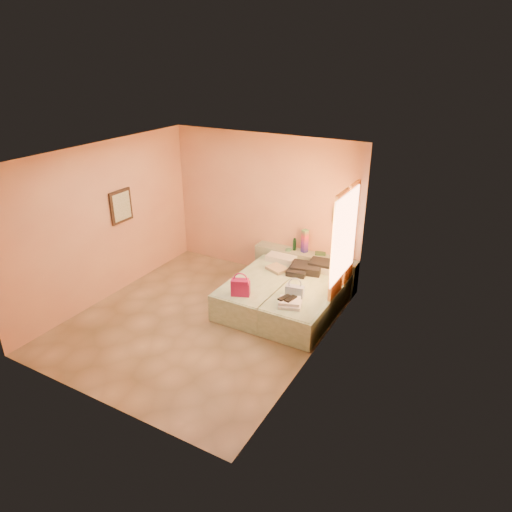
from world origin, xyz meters
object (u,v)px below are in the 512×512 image
(flower_vase, at_px, (345,256))
(towel_stack, at_px, (290,303))
(bed_left, at_px, (262,290))
(blue_handbag, at_px, (295,291))
(headboard_ledge, at_px, (305,268))
(bed_right, at_px, (308,302))
(water_bottle, at_px, (294,244))
(magenta_handbag, at_px, (241,287))
(green_book, at_px, (320,254))

(flower_vase, distance_m, towel_stack, 1.70)
(bed_left, distance_m, blue_handbag, 0.93)
(headboard_ledge, height_order, towel_stack, headboard_ledge)
(bed_right, height_order, water_bottle, water_bottle)
(flower_vase, bearing_deg, headboard_ledge, 176.14)
(flower_vase, distance_m, blue_handbag, 1.41)
(bed_left, distance_m, water_bottle, 1.20)
(headboard_ledge, bearing_deg, water_bottle, 175.61)
(headboard_ledge, distance_m, blue_handbag, 1.49)
(bed_right, distance_m, towel_stack, 0.72)
(water_bottle, xyz_separation_m, towel_stack, (0.73, -1.72, -0.22))
(bed_left, relative_size, magenta_handbag, 6.57)
(blue_handbag, bearing_deg, water_bottle, 105.53)
(water_bottle, height_order, blue_handbag, water_bottle)
(water_bottle, bearing_deg, bed_right, -54.25)
(water_bottle, xyz_separation_m, blue_handbag, (0.66, -1.42, -0.17))
(bed_right, bearing_deg, flower_vase, 74.99)
(bed_right, distance_m, water_bottle, 1.42)
(water_bottle, bearing_deg, headboard_ledge, -4.39)
(flower_vase, height_order, blue_handbag, flower_vase)
(flower_vase, relative_size, blue_handbag, 0.93)
(water_bottle, relative_size, blue_handbag, 0.79)
(bed_right, xyz_separation_m, water_bottle, (-0.77, 1.07, 0.52))
(headboard_ledge, height_order, bed_left, headboard_ledge)
(green_book, distance_m, towel_stack, 1.80)
(bed_left, relative_size, green_book, 9.96)
(bed_right, xyz_separation_m, blue_handbag, (-0.11, -0.35, 0.35))
(water_bottle, relative_size, magenta_handbag, 0.78)
(headboard_ledge, relative_size, bed_left, 1.02)
(headboard_ledge, xyz_separation_m, magenta_handbag, (-0.39, -1.78, 0.32))
(green_book, distance_m, magenta_handbag, 1.96)
(flower_vase, height_order, towel_stack, flower_vase)
(blue_handbag, bearing_deg, bed_right, 63.40)
(blue_handbag, xyz_separation_m, towel_stack, (0.06, -0.31, -0.05))
(towel_stack, bearing_deg, bed_left, 142.56)
(bed_right, bearing_deg, water_bottle, 126.10)
(bed_right, xyz_separation_m, green_book, (-0.25, 1.12, 0.42))
(bed_left, distance_m, towel_stack, 1.12)
(blue_handbag, bearing_deg, towel_stack, -87.53)
(water_bottle, xyz_separation_m, green_book, (0.52, 0.05, -0.10))
(headboard_ledge, bearing_deg, bed_right, -63.43)
(bed_left, height_order, blue_handbag, blue_handbag)
(green_book, height_order, towel_stack, green_book)
(water_bottle, relative_size, green_book, 1.18)
(headboard_ledge, bearing_deg, green_book, 15.10)
(bed_right, bearing_deg, magenta_handbag, -141.08)
(water_bottle, bearing_deg, towel_stack, -67.17)
(bed_left, bearing_deg, headboard_ledge, 70.70)
(bed_left, height_order, green_book, green_book)
(bed_left, relative_size, flower_vase, 7.18)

